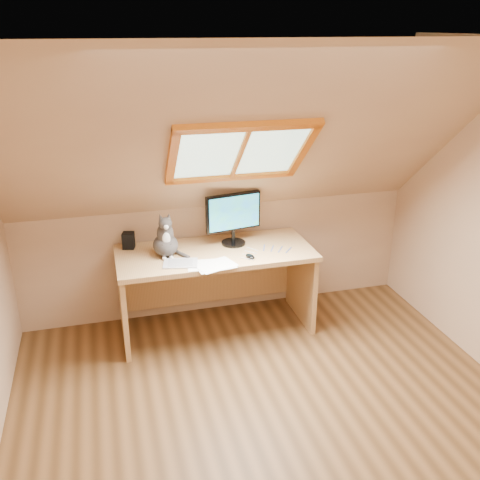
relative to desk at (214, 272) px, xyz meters
name	(u,v)px	position (x,y,z in m)	size (l,w,h in m)	color
ground	(282,434)	(0.12, -1.45, -0.51)	(3.50, 3.50, 0.00)	brown
room_shell	(295,233)	(0.12, -1.54, 0.92)	(3.52, 3.52, 2.41)	tan
desk	(214,272)	(0.00, 0.00, 0.00)	(1.61, 0.70, 0.73)	tan
monitor	(233,216)	(0.19, 0.04, 0.48)	(0.48, 0.20, 0.44)	black
cat	(165,240)	(-0.40, -0.06, 0.36)	(0.20, 0.24, 0.37)	#443E3C
desk_speaker	(128,240)	(-0.68, 0.18, 0.29)	(0.09, 0.09, 0.13)	black
graphics_tablet	(180,263)	(-0.32, -0.25, 0.23)	(0.26, 0.19, 0.01)	#B2B2B7
mouse	(250,256)	(0.24, -0.29, 0.24)	(0.06, 0.10, 0.03)	black
papers	(206,265)	(-0.13, -0.33, 0.23)	(0.35, 0.30, 0.01)	white
cables	(266,251)	(0.40, -0.19, 0.23)	(0.51, 0.26, 0.01)	silver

